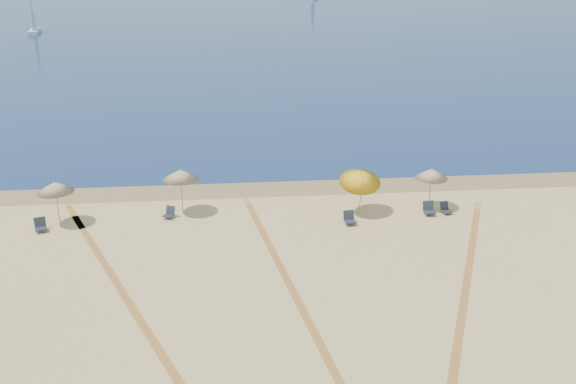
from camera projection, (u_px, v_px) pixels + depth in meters
The scene contains 12 objects.
wet_sand at pixel (282, 187), 39.13m from camera, with size 500.00×500.00×0.00m, color olive.
umbrella_1 at pixel (55, 187), 33.36m from camera, with size 1.93×1.93×2.48m.
umbrella_2 at pixel (181, 175), 34.66m from camera, with size 1.99×1.99×2.64m.
umbrella_3 at pixel (360, 178), 34.65m from camera, with size 2.30×2.35×2.78m.
umbrella_4 at pixel (431, 174), 35.37m from camera, with size 1.85×1.85×2.44m.
chair_1 at pixel (40, 225), 33.23m from camera, with size 0.77×0.84×0.71m.
chair_2 at pixel (169, 213), 34.82m from camera, with size 0.73×0.77×0.63m.
chair_3 at pixel (349, 218), 34.06m from camera, with size 0.66×0.74×0.70m.
chair_4 at pixel (429, 209), 35.23m from camera, with size 0.61×0.71×0.73m.
chair_5 at pixel (445, 208), 35.39m from camera, with size 0.69×0.75×0.63m.
sailboat_0 at pixel (33, 18), 101.58m from camera, with size 1.98×5.42×7.89m.
tire_tracks at pixel (301, 331), 24.83m from camera, with size 49.84×40.69×0.00m.
Camera 1 is at (-2.93, -12.28, 14.38)m, focal length 39.37 mm.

